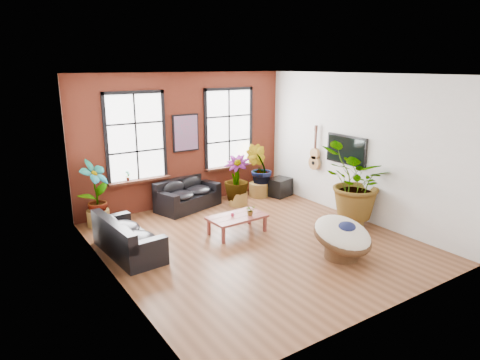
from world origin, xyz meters
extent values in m
cube|color=brown|center=(0.00, 0.00, -0.01)|extent=(6.00, 6.50, 0.02)
cube|color=white|center=(0.00, 0.00, 3.51)|extent=(6.00, 6.50, 0.02)
cube|color=#521D13|center=(0.00, 3.26, 1.75)|extent=(6.00, 0.02, 3.50)
cube|color=silver|center=(0.00, -3.26, 1.75)|extent=(6.00, 0.02, 3.50)
cube|color=silver|center=(-3.01, 0.00, 1.75)|extent=(0.02, 6.50, 3.50)
cube|color=silver|center=(3.01, 0.00, 1.75)|extent=(0.02, 6.50, 3.50)
cube|color=white|center=(-1.35, 3.20, 1.95)|extent=(1.40, 0.02, 2.10)
cube|color=#35160E|center=(-1.35, 3.13, 0.87)|extent=(1.60, 0.22, 0.06)
cube|color=white|center=(1.35, 3.20, 1.95)|extent=(1.40, 0.02, 2.10)
cube|color=#35160E|center=(1.35, 3.13, 0.87)|extent=(1.60, 0.22, 0.06)
cube|color=black|center=(-0.17, 2.82, 0.19)|extent=(1.87, 1.28, 0.39)
cube|color=black|center=(-0.26, 3.12, 0.58)|extent=(1.69, 0.68, 0.40)
cube|color=black|center=(-0.89, 2.61, 0.49)|extent=(0.43, 0.85, 0.20)
cube|color=black|center=(0.55, 3.04, 0.49)|extent=(0.43, 0.85, 0.20)
ellipsoid|color=black|center=(-0.47, 2.69, 0.44)|extent=(0.88, 0.87, 0.22)
ellipsoid|color=black|center=(-0.54, 2.92, 0.58)|extent=(0.75, 0.41, 0.38)
ellipsoid|color=black|center=(0.15, 2.87, 0.44)|extent=(0.88, 0.87, 0.22)
ellipsoid|color=black|center=(0.09, 3.10, 0.58)|extent=(0.75, 0.41, 0.38)
cube|color=black|center=(-2.44, 0.97, 0.19)|extent=(0.93, 1.95, 0.37)
cube|color=black|center=(-2.74, 0.94, 0.56)|extent=(0.34, 1.91, 0.38)
cube|color=black|center=(-2.37, 0.12, 0.47)|extent=(0.81, 0.25, 0.19)
cube|color=black|center=(-2.50, 1.81, 0.47)|extent=(0.81, 0.25, 0.19)
ellipsoid|color=black|center=(-2.37, 0.59, 0.42)|extent=(0.73, 0.88, 0.21)
ellipsoid|color=black|center=(-2.59, 0.58, 0.56)|extent=(0.27, 0.84, 0.36)
ellipsoid|color=black|center=(-2.42, 1.35, 0.42)|extent=(0.73, 0.88, 0.21)
ellipsoid|color=black|center=(-2.65, 1.33, 0.56)|extent=(0.27, 0.84, 0.36)
cube|color=brown|center=(-0.04, 0.65, 0.38)|extent=(1.31, 0.78, 0.05)
cube|color=#35160E|center=(-0.04, 0.53, 0.41)|extent=(1.28, 0.06, 0.00)
cube|color=#35160E|center=(-0.05, 0.78, 0.41)|extent=(1.28, 0.06, 0.00)
cube|color=brown|center=(-0.60, 0.34, 0.18)|extent=(0.07, 0.07, 0.36)
cube|color=brown|center=(0.54, 0.39, 0.18)|extent=(0.07, 0.07, 0.36)
cube|color=brown|center=(-0.62, 0.92, 0.18)|extent=(0.07, 0.07, 0.36)
cube|color=brown|center=(0.51, 0.97, 0.18)|extent=(0.07, 0.07, 0.36)
cylinder|color=#C73157|center=(-0.14, 0.70, 0.45)|extent=(0.08, 0.08, 0.08)
cylinder|color=#4D311B|center=(0.99, -1.54, 0.13)|extent=(0.76, 0.76, 0.27)
torus|color=#4D311B|center=(0.99, -1.54, 0.45)|extent=(1.33, 1.32, 0.53)
ellipsoid|color=silver|center=(0.99, -1.54, 0.51)|extent=(1.28, 1.34, 0.72)
ellipsoid|color=#151A42|center=(0.99, -1.59, 0.65)|extent=(0.50, 0.42, 0.20)
cube|color=black|center=(0.00, 3.19, 1.95)|extent=(0.74, 0.04, 0.98)
cube|color=#0C7F8C|center=(0.00, 3.16, 1.95)|extent=(0.66, 0.02, 0.90)
cube|color=black|center=(2.95, 0.30, 1.65)|extent=(0.06, 1.25, 0.72)
cube|color=black|center=(2.92, 0.30, 1.65)|extent=(0.01, 1.15, 0.62)
cylinder|color=#B27F4C|center=(2.90, 1.35, 1.13)|extent=(0.09, 0.38, 0.38)
cylinder|color=#B27F4C|center=(2.90, 1.35, 1.38)|extent=(0.09, 0.30, 0.30)
cylinder|color=black|center=(2.90, 1.35, 1.13)|extent=(0.09, 0.11, 0.11)
cube|color=#35160E|center=(2.90, 1.35, 1.75)|extent=(0.04, 0.05, 0.55)
cube|color=#35160E|center=(2.90, 1.35, 2.07)|extent=(0.06, 0.06, 0.14)
cube|color=black|center=(2.54, 2.38, 0.26)|extent=(0.73, 0.65, 0.52)
cylinder|color=olive|center=(-2.51, 2.87, 0.19)|extent=(0.56, 0.56, 0.38)
cylinder|color=olive|center=(2.01, 2.67, 0.20)|extent=(0.62, 0.62, 0.40)
cylinder|color=olive|center=(2.48, -0.47, 0.20)|extent=(0.59, 0.59, 0.39)
cylinder|color=olive|center=(1.08, 2.33, 0.18)|extent=(0.61, 0.61, 0.37)
imported|color=#17571B|center=(-2.52, 2.85, 0.87)|extent=(0.92, 0.85, 1.44)
imported|color=#17571B|center=(2.04, 2.71, 0.82)|extent=(0.94, 0.94, 1.34)
imported|color=#17571B|center=(2.51, -0.46, 1.05)|extent=(1.92, 1.78, 1.78)
imported|color=#17571B|center=(1.06, 2.37, 0.75)|extent=(0.95, 0.95, 1.21)
imported|color=#17571B|center=(0.23, 0.52, 0.53)|extent=(0.22, 0.19, 0.24)
imported|color=#17571B|center=(-1.65, 3.13, 1.04)|extent=(0.17, 0.17, 0.27)
imported|color=#17571B|center=(1.70, 3.13, 1.04)|extent=(0.19, 0.19, 0.27)
camera|label=1|loc=(-4.96, -6.90, 3.68)|focal=32.00mm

